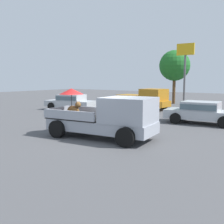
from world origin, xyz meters
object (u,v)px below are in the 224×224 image
(pickup_truck_far, at_px, (144,99))
(parked_sedan_far, at_px, (71,101))
(pickup_truck_main, at_px, (109,117))
(parked_sedan_near, at_px, (202,111))
(motel_sign, at_px, (185,64))

(pickup_truck_far, distance_m, parked_sedan_far, 6.39)
(pickup_truck_main, bearing_deg, parked_sedan_near, 65.34)
(pickup_truck_far, bearing_deg, parked_sedan_near, -29.20)
(pickup_truck_far, relative_size, parked_sedan_near, 1.13)
(pickup_truck_main, relative_size, pickup_truck_far, 1.04)
(pickup_truck_main, relative_size, parked_sedan_far, 1.15)
(pickup_truck_far, xyz_separation_m, parked_sedan_far, (-4.80, -4.23, -0.13))
(parked_sedan_near, relative_size, parked_sedan_far, 0.97)
(pickup_truck_main, xyz_separation_m, parked_sedan_near, (2.20, 6.44, -0.22))
(parked_sedan_far, bearing_deg, motel_sign, -163.44)
(pickup_truck_far, distance_m, motel_sign, 4.65)
(pickup_truck_far, height_order, motel_sign, motel_sign)
(pickup_truck_far, height_order, parked_sedan_far, pickup_truck_far)
(parked_sedan_far, xyz_separation_m, motel_sign, (8.43, 4.12, 3.04))
(parked_sedan_far, relative_size, motel_sign, 0.84)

